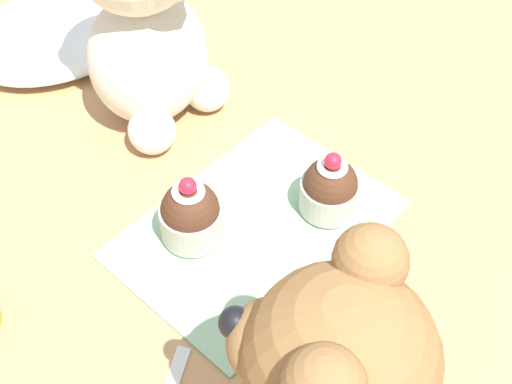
% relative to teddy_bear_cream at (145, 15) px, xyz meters
% --- Properties ---
extents(ground_plane, '(4.00, 4.00, 0.00)m').
position_rel_teddy_bear_cream_xyz_m(ground_plane, '(-0.05, -0.20, -0.13)').
color(ground_plane, tan).
extents(knitted_placemat, '(0.26, 0.18, 0.01)m').
position_rel_teddy_bear_cream_xyz_m(knitted_placemat, '(-0.05, -0.20, -0.13)').
color(knitted_placemat, '#8EBC99').
rests_on(knitted_placemat, ground_plane).
extents(tulle_cloth, '(0.26, 0.19, 0.03)m').
position_rel_teddy_bear_cream_xyz_m(tulle_cloth, '(0.02, 0.18, -0.11)').
color(tulle_cloth, white).
rests_on(tulle_cloth, ground_plane).
extents(teddy_bear_cream, '(0.14, 0.14, 0.27)m').
position_rel_teddy_bear_cream_xyz_m(teddy_bear_cream, '(0.00, 0.00, 0.00)').
color(teddy_bear_cream, silver).
rests_on(teddy_bear_cream, ground_plane).
extents(cupcake_near_cream_bear, '(0.06, 0.06, 0.08)m').
position_rel_teddy_bear_cream_xyz_m(cupcake_near_cream_bear, '(-0.10, -0.16, -0.09)').
color(cupcake_near_cream_bear, '#B2ADA3').
rests_on(cupcake_near_cream_bear, knitted_placemat).
extents(cupcake_near_tan_bear, '(0.06, 0.06, 0.07)m').
position_rel_teddy_bear_cream_xyz_m(cupcake_near_tan_bear, '(0.02, -0.23, -0.10)').
color(cupcake_near_tan_bear, '#B2ADA3').
rests_on(cupcake_near_tan_bear, knitted_placemat).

